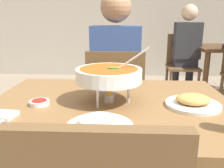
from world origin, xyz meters
TOP-DOWN VIEW (x-y plane):
  - dining_table_main at (0.00, 0.00)m, footprint 1.14×0.86m
  - chair_diner_main at (-0.00, 0.72)m, footprint 0.44×0.44m
  - diner_main at (0.00, 0.75)m, footprint 0.40×0.45m
  - curry_bowl at (-0.01, 0.01)m, footprint 0.33×0.30m
  - rice_plate at (-0.02, -0.27)m, footprint 0.24×0.24m
  - appetizer_plate at (0.37, -0.02)m, footprint 0.24×0.24m
  - sauce_dish at (-0.32, -0.04)m, footprint 0.09×0.09m
  - napkin_folded at (-0.43, -0.18)m, footprint 0.13×0.10m
  - spoon_utensil at (-0.40, -0.23)m, footprint 0.02×0.17m
  - chair_bg_left at (0.92, 2.48)m, footprint 0.45×0.45m
  - patron_bg_left at (0.95, 2.43)m, footprint 0.40×0.45m

SIDE VIEW (x-z plane):
  - chair_diner_main at x=0.00m, z-range 0.06..0.96m
  - chair_bg_left at x=0.92m, z-range 0.06..0.96m
  - dining_table_main at x=0.00m, z-range 0.25..1.00m
  - diner_main at x=0.00m, z-range 0.09..1.40m
  - patron_bg_left at x=0.95m, z-range 0.09..1.40m
  - spoon_utensil at x=-0.40m, z-range 0.74..0.75m
  - napkin_folded at x=-0.43m, z-range 0.74..0.76m
  - sauce_dish at x=-0.32m, z-range 0.74..0.77m
  - rice_plate at x=-0.02m, z-range 0.74..0.79m
  - appetizer_plate at x=0.37m, z-range 0.74..0.79m
  - curry_bowl at x=-0.01m, z-range 0.74..1.00m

